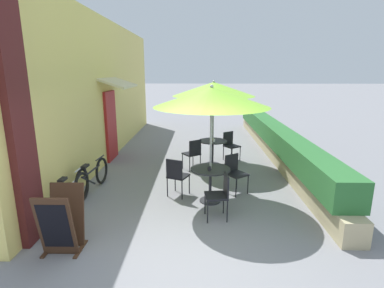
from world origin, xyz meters
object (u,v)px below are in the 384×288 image
Objects in this scene: cafe_chair_near_back at (177,174)px; cafe_chair_mid_right at (230,144)px; coffee_cup_mid at (214,140)px; patio_table_mid at (213,147)px; patio_umbrella_mid at (214,89)px; cafe_chair_near_right at (235,170)px; coffee_cup_near at (209,168)px; cafe_chair_near_left at (220,192)px; bicycle_second at (92,178)px; cafe_chair_mid_left at (193,152)px; menu_board at (62,221)px; patio_table_near at (210,177)px; patio_umbrella_near at (212,97)px; bicycle_leaning at (71,193)px.

cafe_chair_near_back and cafe_chair_mid_right have the same top height.
cafe_chair_mid_right is 9.67× the size of coffee_cup_mid.
patio_umbrella_mid is at bearing -82.87° from patio_table_mid.
cafe_chair_near_right is 0.91m from coffee_cup_near.
bicycle_second is at bearing 60.99° from cafe_chair_near_left.
cafe_chair_mid_left is (-0.56, -0.51, -0.03)m from patio_table_mid.
patio_umbrella_mid is (0.88, 2.31, 1.68)m from cafe_chair_near_back.
cafe_chair_near_left and cafe_chair_mid_right have the same top height.
coffee_cup_mid is (-0.54, -0.68, 0.26)m from cafe_chair_mid_right.
coffee_cup_near is at bearing -116.22° from cafe_chair_mid_left.
bicycle_second is (-3.38, -2.61, -0.18)m from cafe_chair_mid_right.
cafe_chair_near_left is 1.00× the size of cafe_chair_near_right.
menu_board is (-1.59, -2.06, -0.03)m from cafe_chair_near_back.
cafe_chair_near_back is 2.99m from patio_umbrella_mid.
patio_table_near is 2.70m from bicycle_second.
cafe_chair_mid_right is (0.72, 3.05, -0.03)m from patio_table_near.
cafe_chair_near_right reaches higher than coffee_cup_near.
bicycle_leaning is at bearing -170.41° from patio_umbrella_near.
patio_table_mid is at bearing 5.79° from cafe_chair_mid_right.
patio_table_mid is at bearing -114.99° from cafe_chair_near_right.
cafe_chair_near_left reaches higher than patio_table_near.
cafe_chair_near_right is 2.67m from patio_umbrella_mid.
bicycle_leaning reaches higher than patio_table_near.
coffee_cup_near is 2.78m from bicycle_leaning.
bicycle_leaning is at bearing 107.65° from menu_board.
cafe_chair_near_right is 3.23m from bicycle_second.
cafe_chair_mid_left reaches higher than bicycle_leaning.
patio_umbrella_near reaches higher than bicycle_second.
cafe_chair_near_left reaches higher than bicycle_leaning.
menu_board is (-2.31, -1.83, -0.06)m from patio_table_near.
coffee_cup_near is at bearing 40.64° from cafe_chair_mid_right.
cafe_chair_near_left and cafe_chair_mid_left have the same top height.
coffee_cup_mid reaches higher than patio_table_mid.
cafe_chair_near_back is 1.00× the size of cafe_chair_mid_left.
coffee_cup_mid is at bearing 44.50° from bicycle_leaning.
cafe_chair_mid_left is 0.50× the size of bicycle_leaning.
patio_table_near is 0.76m from cafe_chair_near_left.
cafe_chair_near_left is 0.50× the size of bicycle_leaning.
patio_table_mid is at bearing 85.95° from coffee_cup_near.
cafe_chair_near_left reaches higher than bicycle_second.
cafe_chair_mid_left is 4.31m from menu_board.
cafe_chair_mid_right reaches higher than coffee_cup_near.
cafe_chair_near_right is 1.00× the size of cafe_chair_mid_left.
patio_table_mid is (0.16, 2.55, 0.00)m from patio_table_near.
bicycle_leaning is at bearing -172.99° from coffee_cup_near.
cafe_chair_mid_right is at bearing -14.69° from cafe_chair_near_left.
cafe_chair_near_back reaches higher than coffee_cup_near.
patio_table_mid is (-0.40, 2.04, 0.03)m from cafe_chair_near_right.
cafe_chair_near_left is 1.00× the size of cafe_chair_mid_left.
cafe_chair_mid_right is at bearing 76.66° from coffee_cup_near.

